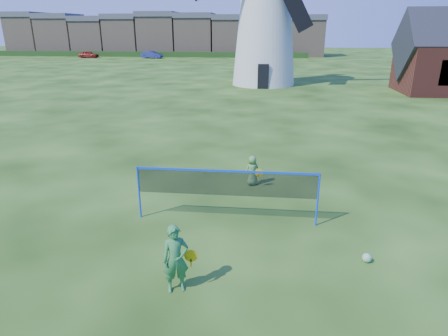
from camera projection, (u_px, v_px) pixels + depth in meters
ground at (215, 224)px, 10.83m from camera, size 220.00×220.00×0.00m
windmill at (265, 15)px, 35.66m from camera, size 13.60×6.00×18.38m
badminton_net at (226, 184)px, 10.60m from camera, size 5.05×0.05×1.55m
player_girl at (176, 259)px, 7.85m from camera, size 0.74×0.52×1.49m
player_boy at (252, 171)px, 13.37m from camera, size 0.66×0.52×1.06m
play_ball at (367, 258)px, 9.03m from camera, size 0.22×0.22×0.22m
terraced_houses at (161, 35)px, 78.78m from camera, size 64.47×8.40×8.37m
hedge at (145, 54)px, 74.53m from camera, size 62.00×0.80×1.00m
car_left at (89, 54)px, 71.81m from camera, size 3.70×1.53×1.26m
car_right at (152, 55)px, 70.95m from camera, size 4.11×1.97×1.30m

